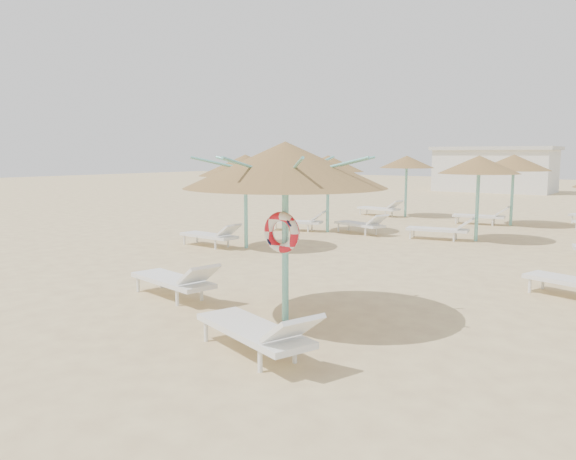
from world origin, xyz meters
The scene contains 6 objects.
ground centered at (0.00, 0.00, 0.00)m, with size 120.00×120.00×0.00m, color #DFC788.
main_palapa centered at (0.41, 0.13, 2.52)m, with size 3.23×3.23×2.89m.
lounger_main_a centered at (-2.06, 0.06, 0.37)m, with size 2.23×1.04×0.78m.
lounger_main_b centered at (1.11, -1.45, 0.38)m, with size 2.27×1.31×0.79m.
palapa_field centered at (2.78, 10.27, 2.31)m, with size 19.03×15.95×2.73m.
service_hut centered at (-6.00, 35.00, 1.64)m, with size 8.40×4.40×3.25m.
Camera 1 is at (5.62, -7.07, 2.69)m, focal length 35.00 mm.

